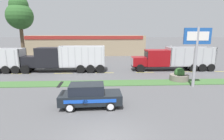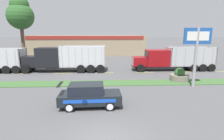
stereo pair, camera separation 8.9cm
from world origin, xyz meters
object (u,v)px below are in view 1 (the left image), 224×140
at_px(dump_truck_mid, 56,59).
at_px(rally_car, 90,95).
at_px(store_sign_post, 197,45).
at_px(stone_planter, 179,76).
at_px(dump_truck_lead, 166,59).

relative_size(dump_truck_mid, rally_car, 2.68).
relative_size(dump_truck_mid, store_sign_post, 2.04).
height_order(dump_truck_mid, rally_car, dump_truck_mid).
xyz_separation_m(rally_car, store_sign_post, (9.63, 4.24, 3.17)).
distance_m(dump_truck_mid, rally_car, 13.28).
relative_size(rally_car, store_sign_post, 0.76).
height_order(dump_truck_mid, stone_planter, dump_truck_mid).
height_order(dump_truck_mid, store_sign_post, store_sign_post).
bearing_deg(stone_planter, dump_truck_lead, 84.63).
relative_size(dump_truck_lead, rally_car, 2.64).
distance_m(dump_truck_lead, dump_truck_mid, 15.19).
bearing_deg(dump_truck_lead, rally_car, -128.68).
height_order(dump_truck_lead, stone_planter, dump_truck_lead).
bearing_deg(dump_truck_mid, rally_car, -65.87).
bearing_deg(dump_truck_mid, dump_truck_lead, 0.42).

